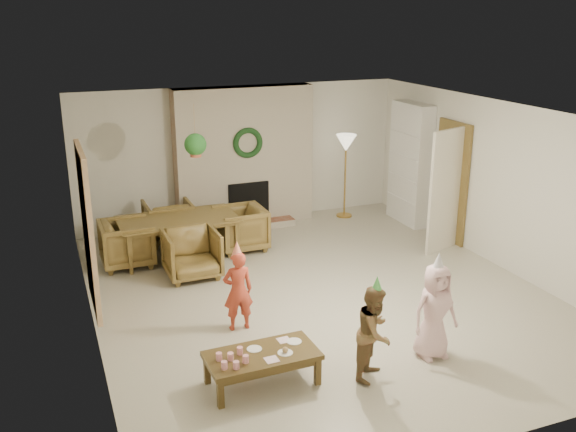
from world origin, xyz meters
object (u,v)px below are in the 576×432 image
dining_chair_right (240,228)px  child_red (238,291)px  dining_table (179,238)px  dining_chair_left (127,243)px  child_plaid (375,332)px  dining_chair_far (168,221)px  child_pink (435,311)px  coffee_table_top (262,355)px  dining_chair_near (192,254)px

dining_chair_right → child_red: size_ratio=0.77×
dining_table → dining_chair_left: 0.81m
dining_table → child_plaid: 4.33m
dining_table → dining_chair_right: 1.01m
dining_chair_far → child_pink: size_ratio=0.71×
dining_chair_far → dining_chair_right: size_ratio=1.00×
coffee_table_top → child_plaid: size_ratio=1.12×
dining_chair_far → dining_chair_left: 1.15m
child_plaid → child_pink: (0.83, 0.13, 0.03)m
dining_table → dining_chair_left: size_ratio=2.34×
child_plaid → dining_table: bearing=64.1°
dining_chair_near → dining_chair_right: 1.30m
child_red → child_pink: 2.34m
dining_table → child_pink: (2.02, -4.03, 0.23)m
dining_table → dining_chair_right: size_ratio=2.34×
dining_chair_right → child_pink: child_pink is taller
coffee_table_top → child_plaid: (1.16, -0.30, 0.19)m
dining_chair_near → child_red: 1.80m
dining_chair_far → coffee_table_top: bearing=89.7°
dining_chair_near → coffee_table_top: bearing=-90.4°
dining_chair_left → child_pink: (2.83, -4.02, 0.20)m
child_red → child_pink: (1.86, -1.43, 0.05)m
dining_chair_right → dining_chair_far: bearing=-128.7°
dining_table → child_pink: size_ratio=1.66×
child_red → child_pink: bearing=145.6°
dining_chair_far → child_red: (0.17, -3.41, 0.15)m
dining_table → coffee_table_top: (0.03, -3.86, 0.01)m
dining_chair_near → child_red: (0.15, -1.79, 0.15)m
dining_chair_near → dining_chair_left: bearing=135.0°
child_red → child_plaid: child_plaid is taller
dining_table → child_pink: bearing=-64.2°
dining_chair_near → dining_chair_right: same height
dining_chair_far → dining_chair_left: (-0.80, -0.82, 0.00)m
dining_chair_left → dining_chair_right: bearing=-90.0°
dining_chair_far → child_pink: bearing=112.0°
child_plaid → child_red: bearing=81.5°
child_red → child_plaid: size_ratio=0.97×
dining_chair_near → dining_chair_left: 1.15m
dining_chair_right → coffee_table_top: bearing=-15.0°
dining_chair_left → coffee_table_top: 3.94m
dining_chair_far → dining_chair_right: 1.30m
dining_chair_far → dining_chair_left: bearing=45.0°
coffee_table_top → dining_table: bearing=89.0°
dining_chair_near → dining_chair_left: size_ratio=1.00×
dining_table → child_red: 2.61m
dining_chair_left → dining_chair_right: (1.82, 0.02, 0.00)m
child_plaid → dining_chair_far: bearing=61.7°
child_pink → dining_chair_near: bearing=122.1°
dining_table → dining_chair_near: dining_chair_near is taller
dining_chair_left → dining_chair_right: 1.82m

